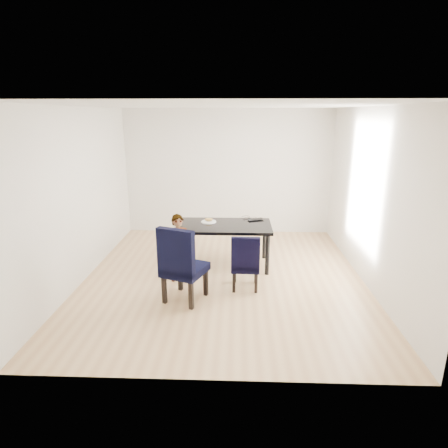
{
  "coord_description": "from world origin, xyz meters",
  "views": [
    {
      "loc": [
        0.22,
        -5.67,
        2.58
      ],
      "look_at": [
        0.0,
        0.2,
        0.85
      ],
      "focal_mm": 30.0,
      "sensor_mm": 36.0,
      "label": 1
    }
  ],
  "objects_px": {
    "chair_right": "(245,261)",
    "plate": "(209,222)",
    "laptop": "(255,219)",
    "dining_table": "(225,245)",
    "child": "(179,248)",
    "chair_left": "(185,263)"
  },
  "relations": [
    {
      "from": "dining_table",
      "to": "chair_left",
      "type": "bearing_deg",
      "value": -111.97
    },
    {
      "from": "chair_right",
      "to": "plate",
      "type": "relative_size",
      "value": 3.27
    },
    {
      "from": "chair_left",
      "to": "plate",
      "type": "bearing_deg",
      "value": 102.16
    },
    {
      "from": "chair_right",
      "to": "laptop",
      "type": "distance_m",
      "value": 1.28
    },
    {
      "from": "chair_right",
      "to": "laptop",
      "type": "bearing_deg",
      "value": 83.0
    },
    {
      "from": "dining_table",
      "to": "child",
      "type": "bearing_deg",
      "value": -137.05
    },
    {
      "from": "chair_right",
      "to": "plate",
      "type": "bearing_deg",
      "value": 123.53
    },
    {
      "from": "dining_table",
      "to": "child",
      "type": "relative_size",
      "value": 1.46
    },
    {
      "from": "chair_right",
      "to": "chair_left",
      "type": "bearing_deg",
      "value": -153.01
    },
    {
      "from": "chair_right",
      "to": "child",
      "type": "height_order",
      "value": "child"
    },
    {
      "from": "chair_left",
      "to": "chair_right",
      "type": "height_order",
      "value": "chair_left"
    },
    {
      "from": "chair_left",
      "to": "plate",
      "type": "xyz_separation_m",
      "value": [
        0.23,
        1.43,
        0.19
      ]
    },
    {
      "from": "chair_right",
      "to": "plate",
      "type": "xyz_separation_m",
      "value": [
        -0.63,
        1.01,
        0.32
      ]
    },
    {
      "from": "dining_table",
      "to": "laptop",
      "type": "relative_size",
      "value": 5.4
    },
    {
      "from": "chair_right",
      "to": "dining_table",
      "type": "bearing_deg",
      "value": 113.21
    },
    {
      "from": "plate",
      "to": "chair_right",
      "type": "bearing_deg",
      "value": -57.96
    },
    {
      "from": "chair_right",
      "to": "plate",
      "type": "height_order",
      "value": "chair_right"
    },
    {
      "from": "dining_table",
      "to": "plate",
      "type": "height_order",
      "value": "plate"
    },
    {
      "from": "chair_left",
      "to": "laptop",
      "type": "height_order",
      "value": "chair_left"
    },
    {
      "from": "child",
      "to": "laptop",
      "type": "xyz_separation_m",
      "value": [
        1.23,
        1.0,
        0.22
      ]
    },
    {
      "from": "dining_table",
      "to": "chair_left",
      "type": "xyz_separation_m",
      "value": [
        -0.52,
        -1.29,
        0.19
      ]
    },
    {
      "from": "plate",
      "to": "laptop",
      "type": "xyz_separation_m",
      "value": [
        0.82,
        0.21,
        0.0
      ]
    }
  ]
}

